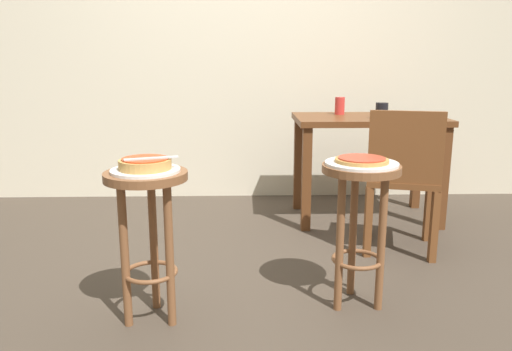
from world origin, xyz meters
TOP-DOWN VIEW (x-y plane):
  - ground_plane at (0.00, 0.00)m, footprint 6.00×6.00m
  - back_wall at (0.00, 1.65)m, footprint 6.00×0.10m
  - stool_foreground at (-0.43, -0.46)m, footprint 0.35×0.35m
  - serving_plate_foreground at (-0.43, -0.46)m, footprint 0.29×0.29m
  - pizza_foreground at (-0.43, -0.46)m, footprint 0.22×0.22m
  - stool_middle at (0.50, -0.34)m, footprint 0.35×0.35m
  - serving_plate_middle at (0.50, -0.34)m, footprint 0.32×0.32m
  - pizza_middle at (0.50, -0.34)m, footprint 0.24×0.24m
  - dining_table at (0.85, 0.97)m, footprint 1.01×0.61m
  - cup_near_edge at (0.89, 0.81)m, footprint 0.08×0.08m
  - cup_far_edge at (0.67, 1.10)m, footprint 0.07×0.07m
  - condiment_shaker at (0.92, 0.97)m, footprint 0.04×0.04m
  - wooden_chair at (0.89, 0.30)m, footprint 0.49×0.49m
  - pizza_server_knife at (-0.40, -0.48)m, footprint 0.22×0.09m

SIDE VIEW (x-z plane):
  - ground_plane at x=0.00m, z-range 0.00..0.00m
  - wooden_chair at x=0.89m, z-range 0.04..0.89m
  - stool_foreground at x=-0.43m, z-range 0.15..0.82m
  - stool_middle at x=0.50m, z-range 0.15..0.82m
  - dining_table at x=0.85m, z-range 0.24..0.98m
  - serving_plate_foreground at x=-0.43m, z-range 0.67..0.68m
  - serving_plate_middle at x=0.50m, z-range 0.67..0.68m
  - pizza_middle at x=0.50m, z-range 0.68..0.70m
  - pizza_foreground at x=-0.43m, z-range 0.68..0.72m
  - pizza_server_knife at x=-0.40m, z-range 0.72..0.73m
  - condiment_shaker at x=0.92m, z-range 0.73..0.82m
  - cup_near_edge at x=0.89m, z-range 0.73..0.84m
  - cup_far_edge at x=0.67m, z-range 0.73..0.86m
  - back_wall at x=0.00m, z-range 0.00..3.00m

